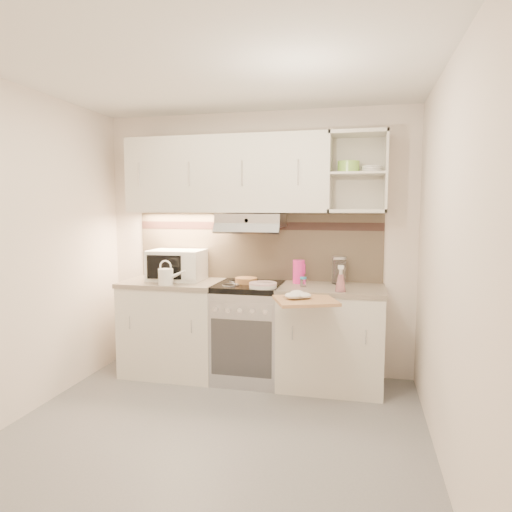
# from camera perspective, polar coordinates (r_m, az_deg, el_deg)

# --- Properties ---
(ground) EXTENTS (3.00, 3.00, 0.00)m
(ground) POSITION_cam_1_polar(r_m,az_deg,el_deg) (3.46, -5.55, -21.36)
(ground) COLOR gray
(ground) RESTS_ON ground
(room_shell) EXTENTS (3.04, 2.84, 2.52)m
(room_shell) POSITION_cam_1_polar(r_m,az_deg,el_deg) (3.42, -3.82, 6.62)
(room_shell) COLOR white
(room_shell) RESTS_ON ground
(base_cabinet_left) EXTENTS (0.90, 0.60, 0.86)m
(base_cabinet_left) POSITION_cam_1_polar(r_m,az_deg,el_deg) (4.52, -10.24, -8.96)
(base_cabinet_left) COLOR silver
(base_cabinet_left) RESTS_ON ground
(worktop_left) EXTENTS (0.92, 0.62, 0.04)m
(worktop_left) POSITION_cam_1_polar(r_m,az_deg,el_deg) (4.43, -10.35, -3.32)
(worktop_left) COLOR gray
(worktop_left) RESTS_ON base_cabinet_left
(base_cabinet_right) EXTENTS (0.90, 0.60, 0.86)m
(base_cabinet_right) POSITION_cam_1_polar(r_m,az_deg,el_deg) (4.18, 9.33, -10.18)
(base_cabinet_right) COLOR silver
(base_cabinet_right) RESTS_ON ground
(worktop_right) EXTENTS (0.92, 0.62, 0.04)m
(worktop_right) POSITION_cam_1_polar(r_m,az_deg,el_deg) (4.08, 9.44, -4.10)
(worktop_right) COLOR gray
(worktop_right) RESTS_ON base_cabinet_right
(electric_range) EXTENTS (0.60, 0.60, 0.90)m
(electric_range) POSITION_cam_1_polar(r_m,az_deg,el_deg) (4.28, -0.86, -9.42)
(electric_range) COLOR #B7B7BC
(electric_range) RESTS_ON ground
(microwave) EXTENTS (0.52, 0.40, 0.29)m
(microwave) POSITION_cam_1_polar(r_m,az_deg,el_deg) (4.46, -9.87, -1.11)
(microwave) COLOR white
(microwave) RESTS_ON worktop_left
(watering_can) EXTENTS (0.26, 0.13, 0.22)m
(watering_can) POSITION_cam_1_polar(r_m,az_deg,el_deg) (4.20, -11.12, -2.46)
(watering_can) COLOR white
(watering_can) RESTS_ON worktop_left
(plate_stack) EXTENTS (0.24, 0.24, 0.05)m
(plate_stack) POSITION_cam_1_polar(r_m,az_deg,el_deg) (3.97, 0.89, -3.66)
(plate_stack) COLOR silver
(plate_stack) RESTS_ON electric_range
(bread_loaf) EXTENTS (0.20, 0.20, 0.05)m
(bread_loaf) POSITION_cam_1_polar(r_m,az_deg,el_deg) (4.21, -1.23, -3.07)
(bread_loaf) COLOR #926138
(bread_loaf) RESTS_ON electric_range
(pink_pitcher) EXTENTS (0.12, 0.11, 0.22)m
(pink_pitcher) POSITION_cam_1_polar(r_m,az_deg,el_deg) (4.21, 5.37, -1.95)
(pink_pitcher) COLOR #EB2990
(pink_pitcher) RESTS_ON worktop_right
(glass_jar) EXTENTS (0.13, 0.13, 0.25)m
(glass_jar) POSITION_cam_1_polar(r_m,az_deg,el_deg) (4.23, 10.32, -1.74)
(glass_jar) COLOR silver
(glass_jar) RESTS_ON worktop_right
(spice_jar) EXTENTS (0.06, 0.06, 0.08)m
(spice_jar) POSITION_cam_1_polar(r_m,az_deg,el_deg) (4.05, 5.92, -3.20)
(spice_jar) COLOR silver
(spice_jar) RESTS_ON worktop_right
(spray_bottle) EXTENTS (0.09, 0.09, 0.23)m
(spray_bottle) POSITION_cam_1_polar(r_m,az_deg,el_deg) (3.84, 10.54, -3.06)
(spray_bottle) COLOR pink
(spray_bottle) RESTS_ON worktop_right
(cutting_board) EXTENTS (0.57, 0.54, 0.02)m
(cutting_board) POSITION_cam_1_polar(r_m,az_deg,el_deg) (3.59, 6.20, -5.56)
(cutting_board) COLOR tan
(cutting_board) RESTS_ON base_cabinet_right
(dish_towel) EXTENTS (0.25, 0.23, 0.06)m
(dish_towel) POSITION_cam_1_polar(r_m,az_deg,el_deg) (3.60, 5.84, -4.82)
(dish_towel) COLOR silver
(dish_towel) RESTS_ON cutting_board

